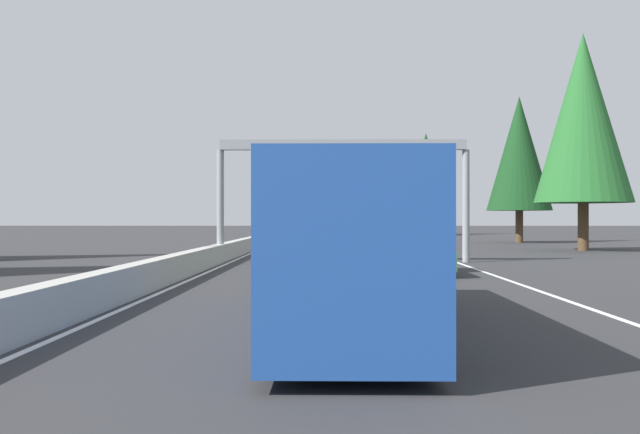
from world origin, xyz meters
name	(u,v)px	position (x,y,z in m)	size (l,w,h in m)	color
ground_plane	(270,244)	(60.00, 0.00, 0.00)	(320.00, 320.00, 0.00)	#2D2D30
median_barrier	(282,234)	(80.00, 0.30, 0.45)	(180.00, 0.56, 0.90)	#ADAAA3
shoulder_stripe_right	(393,240)	(70.00, -11.52, 0.01)	(160.00, 0.16, 0.01)	silver
shoulder_stripe_median	(281,240)	(70.00, -0.25, 0.01)	(160.00, 0.16, 0.01)	silver
sign_gantry_overhead	(346,165)	(33.93, -6.04, 4.88)	(0.50, 12.68, 6.14)	gray
bus_near_right	(344,242)	(12.50, -5.53, 1.72)	(11.50, 2.55, 3.10)	#1E4793
pickup_distant_a	(419,250)	(27.09, -8.82, 0.91)	(5.60, 2.00, 1.86)	#2D6B38
sedan_near_center	(298,234)	(68.73, -2.04, 0.68)	(4.40, 1.80, 1.47)	black
sedan_mid_right	(308,228)	(114.22, -1.56, 0.68)	(4.40, 1.80, 1.47)	#AD931E
minivan_far_left	(353,226)	(113.64, -8.82, 0.95)	(5.00, 1.95, 1.69)	white
box_truck_mid_left	(302,224)	(79.84, -1.97, 1.61)	(8.50, 2.40, 2.95)	white
oncoming_near	(268,231)	(88.18, 2.68, 0.68)	(4.40, 1.80, 1.47)	maroon
conifer_right_near	(583,118)	(47.10, -22.46, 9.05)	(6.54, 6.54, 14.87)	#4C3823
conifer_right_mid	(519,154)	(63.43, -22.40, 8.10)	(5.86, 5.86, 13.33)	#4C3823
conifer_right_far	(410,184)	(89.62, -15.41, 6.58)	(4.77, 4.77, 10.83)	#4C3823
conifer_right_distant	(426,173)	(96.53, -18.31, 8.49)	(6.14, 6.14, 13.95)	#4C3823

